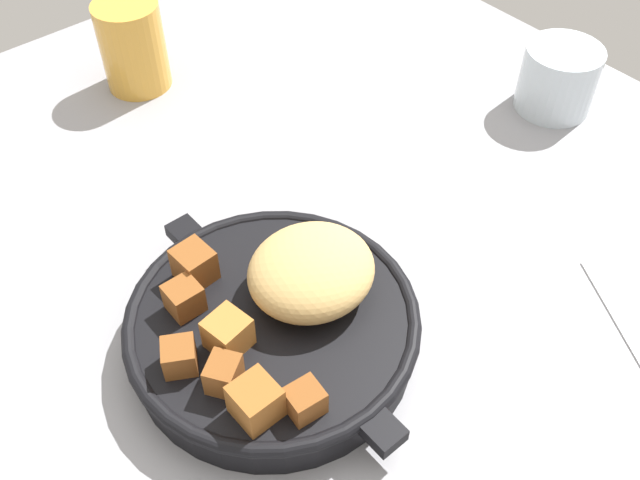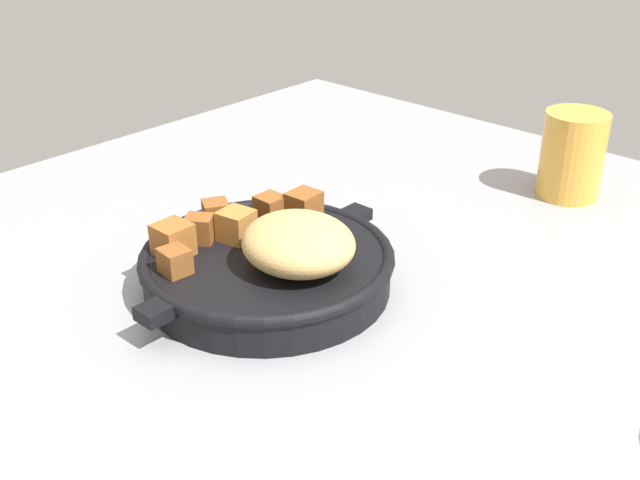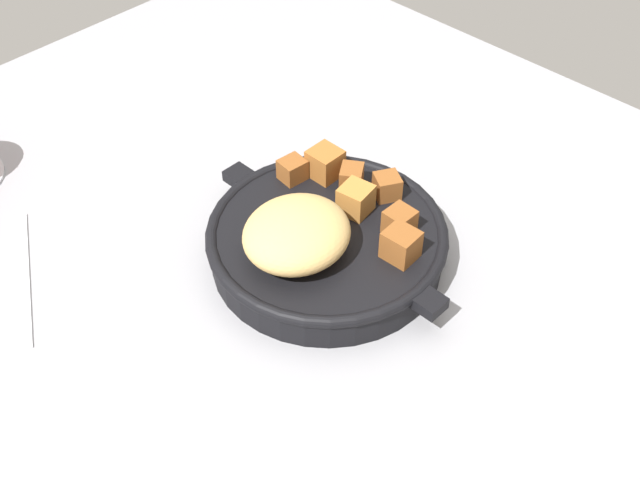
# 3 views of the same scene
# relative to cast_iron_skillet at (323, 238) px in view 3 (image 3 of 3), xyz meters

# --- Properties ---
(ground_plane) EXTENTS (1.09, 0.98, 0.02)m
(ground_plane) POSITION_rel_cast_iron_skillet_xyz_m (-0.00, 0.05, -0.04)
(ground_plane) COLOR gray
(cast_iron_skillet) EXTENTS (0.28, 0.23, 0.08)m
(cast_iron_skillet) POSITION_rel_cast_iron_skillet_xyz_m (0.00, 0.00, 0.00)
(cast_iron_skillet) COLOR black
(cast_iron_skillet) RESTS_ON ground_plane
(butter_knife) EXTENTS (0.17, 0.10, 0.00)m
(butter_knife) POSITION_rel_cast_iron_skillet_xyz_m (0.19, 0.22, -0.03)
(butter_knife) COLOR silver
(butter_knife) RESTS_ON ground_plane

